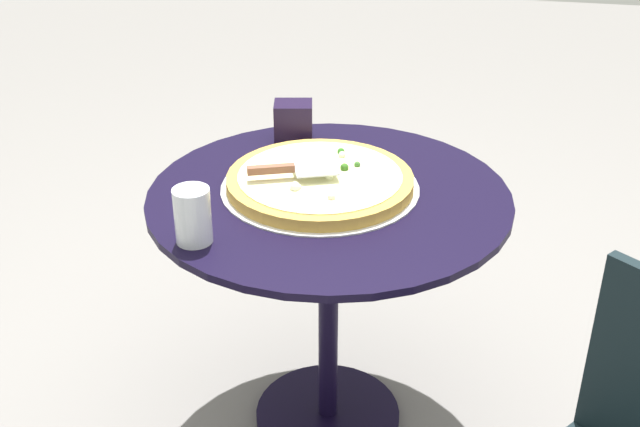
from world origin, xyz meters
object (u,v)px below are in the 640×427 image
object	(u,v)px
patio_table	(329,246)
napkin_dispenser	(293,122)
pizza_on_tray	(320,182)
drinking_cup	(193,216)
pizza_server	(292,169)

from	to	relation	value
patio_table	napkin_dispenser	bearing A→B (deg)	28.72
pizza_on_tray	drinking_cup	bearing A→B (deg)	145.23
pizza_on_tray	pizza_server	world-z (taller)	pizza_server
pizza_on_tray	drinking_cup	size ratio (longest dim) A/B	3.88
drinking_cup	napkin_dispenser	xyz separation A→B (m)	(0.56, -0.08, -0.01)
pizza_on_tray	drinking_cup	world-z (taller)	drinking_cup
pizza_on_tray	napkin_dispenser	xyz separation A→B (m)	(0.27, 0.13, 0.04)
patio_table	drinking_cup	world-z (taller)	drinking_cup
patio_table	pizza_server	distance (m)	0.22
napkin_dispenser	drinking_cup	bearing A→B (deg)	70.21
patio_table	napkin_dispenser	world-z (taller)	napkin_dispenser
patio_table	drinking_cup	size ratio (longest dim) A/B	7.06
patio_table	pizza_on_tray	bearing A→B (deg)	56.34
patio_table	pizza_server	xyz separation A→B (m)	(-0.02, 0.08, 0.21)
patio_table	pizza_on_tray	distance (m)	0.17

